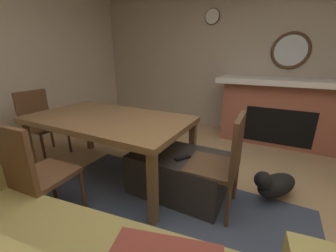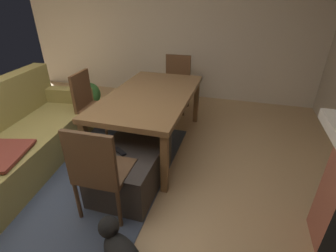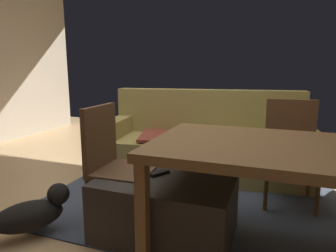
# 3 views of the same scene
# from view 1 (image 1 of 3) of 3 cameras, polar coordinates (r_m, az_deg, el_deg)

# --- Properties ---
(floor) EXTENTS (7.76, 7.76, 0.00)m
(floor) POSITION_cam_1_polar(r_m,az_deg,el_deg) (1.97, 7.41, -26.29)
(floor) COLOR tan
(wall_back_fireplace_side) EXTENTS (6.87, 0.12, 2.82)m
(wall_back_fireplace_side) POSITION_cam_1_polar(r_m,az_deg,el_deg) (4.17, 22.67, 17.52)
(wall_back_fireplace_side) COLOR #B7A893
(wall_back_fireplace_side) RESTS_ON ground
(area_rug) EXTENTS (2.60, 2.00, 0.01)m
(area_rug) POSITION_cam_1_polar(r_m,az_deg,el_deg) (1.91, -7.03, -27.78)
(area_rug) COLOR #3D475B
(area_rug) RESTS_ON ground
(fireplace) EXTENTS (1.99, 0.76, 1.06)m
(fireplace) POSITION_cam_1_polar(r_m,az_deg,el_deg) (3.87, 28.34, 3.60)
(fireplace) COLOR #9E5642
(fireplace) RESTS_ON ground
(round_wall_mirror) EXTENTS (0.57, 0.05, 0.57)m
(round_wall_mirror) POSITION_cam_1_polar(r_m,az_deg,el_deg) (4.06, 30.46, 17.32)
(round_wall_mirror) COLOR #4C331E
(ottoman_coffee_table) EXTENTS (0.95, 0.61, 0.44)m
(ottoman_coffee_table) POSITION_cam_1_polar(r_m,az_deg,el_deg) (2.25, 2.92, -12.74)
(ottoman_coffee_table) COLOR #2D2826
(ottoman_coffee_table) RESTS_ON ground
(tv_remote) EXTENTS (0.13, 0.16, 0.02)m
(tv_remote) POSITION_cam_1_polar(r_m,az_deg,el_deg) (2.05, 3.99, -8.68)
(tv_remote) COLOR black
(tv_remote) RESTS_ON ottoman_coffee_table
(dining_table) EXTENTS (1.83, 1.01, 0.74)m
(dining_table) POSITION_cam_1_polar(r_m,az_deg,el_deg) (2.45, -16.01, 0.85)
(dining_table) COLOR brown
(dining_table) RESTS_ON ground
(dining_chair_north) EXTENTS (0.47, 0.47, 0.93)m
(dining_chair_north) POSITION_cam_1_polar(r_m,az_deg,el_deg) (2.00, -33.38, -10.22)
(dining_chair_north) COLOR brown
(dining_chair_north) RESTS_ON ground
(dining_chair_east) EXTENTS (0.44, 0.44, 0.93)m
(dining_chair_east) POSITION_cam_1_polar(r_m,az_deg,el_deg) (3.49, -31.64, 1.46)
(dining_chair_east) COLOR brown
(dining_chair_east) RESTS_ON ground
(dining_chair_west) EXTENTS (0.45, 0.45, 0.93)m
(dining_chair_west) POSITION_cam_1_polar(r_m,az_deg,el_deg) (1.92, 14.78, -8.82)
(dining_chair_west) COLOR #513823
(dining_chair_west) RESTS_ON ground
(small_dog) EXTENTS (0.46, 0.51, 0.31)m
(small_dog) POSITION_cam_1_polar(r_m,az_deg,el_deg) (2.39, 27.07, -13.99)
(small_dog) COLOR black
(small_dog) RESTS_ON ground
(wall_clock) EXTENTS (0.27, 0.03, 0.27)m
(wall_clock) POSITION_cam_1_polar(r_m,az_deg,el_deg) (4.29, 12.01, 27.24)
(wall_clock) COLOR silver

